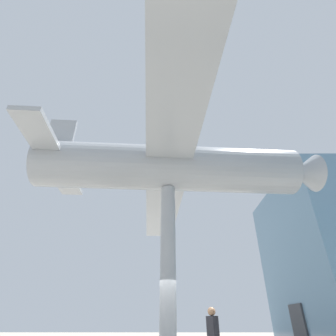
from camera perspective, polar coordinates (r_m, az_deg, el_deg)
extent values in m
cube|color=#383A3F|center=(19.52, 26.63, -28.39)|extent=(1.80, 0.12, 2.30)
cylinder|color=#999EA3|center=(9.37, 0.00, -20.72)|extent=(0.54, 0.54, 5.85)
cylinder|color=#93999E|center=(10.73, 0.00, 0.00)|extent=(2.66, 10.54, 1.86)
cube|color=#93999E|center=(10.73, 0.00, 0.00)|extent=(19.02, 3.24, 0.18)
cube|color=#93999E|center=(11.48, -23.50, 1.40)|extent=(6.12, 1.46, 0.18)
cube|color=#93999E|center=(12.04, -22.47, 5.71)|extent=(0.26, 1.11, 2.04)
cone|color=#93999E|center=(12.46, 27.36, -0.93)|extent=(1.66, 1.17, 1.58)
sphere|color=black|center=(12.84, 30.07, -1.01)|extent=(0.44, 0.44, 0.44)
cube|color=black|center=(10.15, 9.71, -31.02)|extent=(0.46, 0.38, 0.66)
sphere|color=#936B4C|center=(10.15, 9.45, -28.42)|extent=(0.27, 0.27, 0.27)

